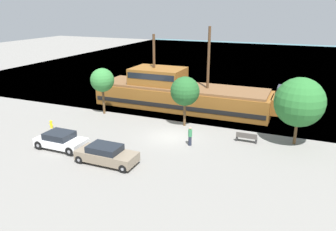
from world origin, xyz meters
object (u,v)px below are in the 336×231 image
(parked_car_curb_front, at_px, (61,140))
(bench_promenade_east, at_px, (247,137))
(parked_car_curb_mid, at_px, (106,154))
(pedestrian_walking_near, at_px, (190,136))
(fire_hydrant, at_px, (51,124))
(pirate_ship, at_px, (180,94))
(moored_boat_dockside, at_px, (298,90))

(parked_car_curb_front, relative_size, bench_promenade_east, 2.35)
(parked_car_curb_mid, distance_m, pedestrian_walking_near, 7.02)
(parked_car_curb_mid, bearing_deg, fire_hydrant, 154.76)
(pirate_ship, height_order, parked_car_curb_front, pirate_ship)
(fire_hydrant, bearing_deg, parked_car_curb_front, -39.97)
(parked_car_curb_front, height_order, parked_car_curb_mid, parked_car_curb_mid)
(parked_car_curb_front, distance_m, bench_promenade_east, 15.19)
(pedestrian_walking_near, bearing_deg, bench_promenade_east, 30.61)
(fire_hydrant, height_order, bench_promenade_east, bench_promenade_east)
(pirate_ship, bearing_deg, pedestrian_walking_near, -64.46)
(parked_car_curb_mid, xyz_separation_m, fire_hydrant, (-8.78, 4.14, -0.28))
(pedestrian_walking_near, bearing_deg, pirate_ship, 115.54)
(parked_car_curb_front, height_order, fire_hydrant, parked_car_curb_front)
(parked_car_curb_front, distance_m, fire_hydrant, 5.19)
(parked_car_curb_mid, bearing_deg, pedestrian_walking_near, 50.01)
(parked_car_curb_front, bearing_deg, pirate_ship, 71.85)
(moored_boat_dockside, distance_m, bench_promenade_east, 18.48)
(bench_promenade_east, distance_m, pedestrian_walking_near, 4.83)
(moored_boat_dockside, bearing_deg, parked_car_curb_mid, -114.67)
(bench_promenade_east, bearing_deg, fire_hydrant, -168.03)
(pirate_ship, bearing_deg, fire_hydrant, -128.32)
(bench_promenade_east, bearing_deg, pirate_ship, 140.48)
(moored_boat_dockside, distance_m, fire_hydrant, 30.14)
(parked_car_curb_mid, xyz_separation_m, pedestrian_walking_near, (4.51, 5.38, 0.12))
(parked_car_curb_mid, xyz_separation_m, bench_promenade_east, (8.66, 7.83, -0.25))
(pirate_ship, distance_m, pedestrian_walking_near, 10.78)
(pirate_ship, height_order, parked_car_curb_mid, pirate_ship)
(fire_hydrant, bearing_deg, pedestrian_walking_near, 5.35)
(pirate_ship, height_order, bench_promenade_east, pirate_ship)
(pedestrian_walking_near, bearing_deg, fire_hydrant, -174.65)
(pirate_ship, height_order, pedestrian_walking_near, pirate_ship)
(fire_hydrant, distance_m, bench_promenade_east, 17.82)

